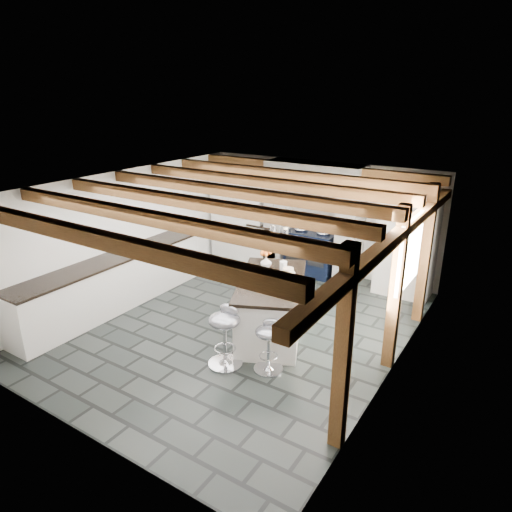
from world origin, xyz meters
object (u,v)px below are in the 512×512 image
Objects in this scene: kitchen_island at (271,306)px; bar_stool_far at (225,329)px; bar_stool_near at (269,340)px; range_cooker at (311,252)px.

kitchen_island reaches higher than bar_stool_far.
bar_stool_far is (-0.08, -1.10, 0.09)m from kitchen_island.
bar_stool_near is at bearing 23.19° from bar_stool_far.
range_cooker is 3.74m from bar_stool_far.
bar_stool_far is (0.51, -3.70, 0.09)m from range_cooker.
range_cooker is 0.48× the size of kitchen_island.
bar_stool_near is (1.08, -3.49, 0.00)m from range_cooker.
bar_stool_near is (0.49, -0.89, -0.00)m from kitchen_island.
bar_stool_far is at bearing -118.44° from kitchen_island.
range_cooker is 1.33× the size of bar_stool_near.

